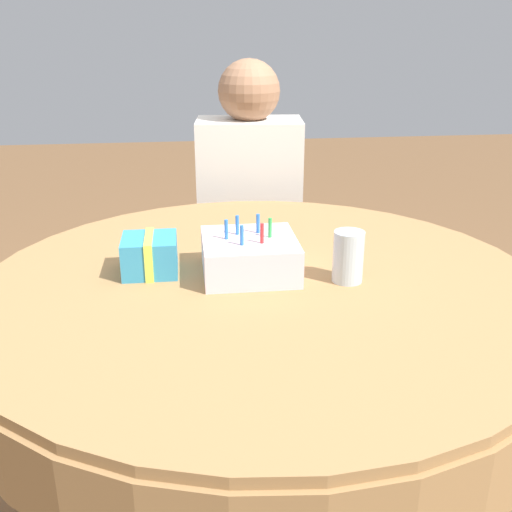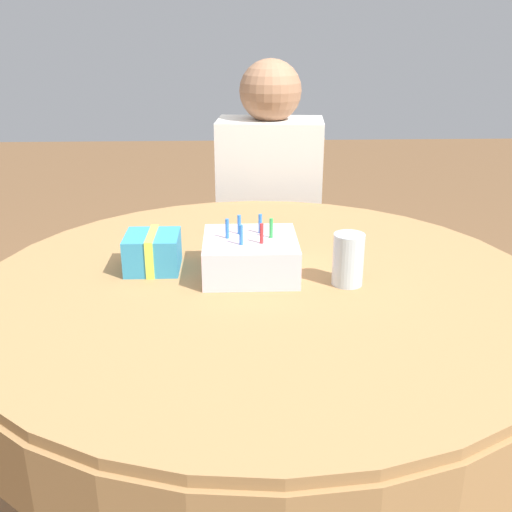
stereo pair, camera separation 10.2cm
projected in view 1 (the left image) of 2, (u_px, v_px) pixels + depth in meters
The scene contains 6 objects.
dining_table at pixel (262, 315), 1.34m from camera, with size 1.26×1.26×0.78m.
chair at pixel (249, 250), 2.30m from camera, with size 0.49×0.49×0.89m.
person at pixel (250, 198), 2.13m from camera, with size 0.38×0.34×1.19m.
birthday_cake at pixel (249, 256), 1.32m from camera, with size 0.21×0.21×0.13m.
drinking_glass at pixel (348, 257), 1.28m from camera, with size 0.07×0.07×0.11m.
gift_box at pixel (150, 255), 1.33m from camera, with size 0.12×0.13×0.09m.
Camera 1 is at (-0.16, -1.20, 1.29)m, focal length 42.00 mm.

